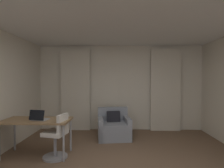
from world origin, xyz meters
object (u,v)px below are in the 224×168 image
object	(u,v)px
desk	(37,123)
laptop	(39,118)
armchair	(114,128)
desk_chair	(57,138)

from	to	relation	value
desk	laptop	bearing A→B (deg)	-45.80
armchair	desk	xyz separation A→B (m)	(-1.55, -1.18, 0.41)
armchair	desk_chair	world-z (taller)	desk_chair
desk	desk_chair	xyz separation A→B (m)	(0.44, -0.11, -0.29)
armchair	desk	size ratio (longest dim) A/B	0.69
armchair	desk_chair	size ratio (longest dim) A/B	1.05
desk	laptop	size ratio (longest dim) A/B	3.70
armchair	desk_chair	xyz separation A→B (m)	(-1.10, -1.29, 0.12)
desk	armchair	bearing A→B (deg)	37.42
laptop	armchair	bearing A→B (deg)	40.46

